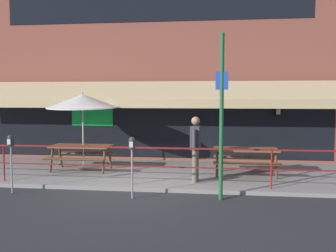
{
  "coord_description": "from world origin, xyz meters",
  "views": [
    {
      "loc": [
        2.08,
        -8.86,
        2.35
      ],
      "look_at": [
        0.76,
        1.6,
        1.5
      ],
      "focal_mm": 40.0,
      "sensor_mm": 36.0,
      "label": 1
    }
  ],
  "objects_px": {
    "picnic_table_centre": "(246,154)",
    "street_sign_pole": "(222,115)",
    "patio_umbrella_left": "(82,102)",
    "parking_meter_near": "(11,146)",
    "pedestrian_walking": "(195,145)",
    "picnic_table_left": "(81,151)",
    "parking_meter_far": "(132,149)"
  },
  "relations": [
    {
      "from": "picnic_table_centre",
      "to": "street_sign_pole",
      "type": "xyz_separation_m",
      "value": [
        -0.73,
        -2.27,
        1.22
      ]
    },
    {
      "from": "patio_umbrella_left",
      "to": "parking_meter_near",
      "type": "distance_m",
      "value": 2.91
    },
    {
      "from": "pedestrian_walking",
      "to": "picnic_table_centre",
      "type": "bearing_deg",
      "value": 34.82
    },
    {
      "from": "picnic_table_centre",
      "to": "parking_meter_near",
      "type": "height_order",
      "value": "parking_meter_near"
    },
    {
      "from": "picnic_table_centre",
      "to": "parking_meter_near",
      "type": "bearing_deg",
      "value": -158.08
    },
    {
      "from": "picnic_table_left",
      "to": "patio_umbrella_left",
      "type": "height_order",
      "value": "patio_umbrella_left"
    },
    {
      "from": "patio_umbrella_left",
      "to": "street_sign_pole",
      "type": "height_order",
      "value": "street_sign_pole"
    },
    {
      "from": "picnic_table_centre",
      "to": "parking_meter_near",
      "type": "relative_size",
      "value": 1.27
    },
    {
      "from": "patio_umbrella_left",
      "to": "picnic_table_centre",
      "type": "bearing_deg",
      "value": -3.16
    },
    {
      "from": "picnic_table_centre",
      "to": "street_sign_pole",
      "type": "relative_size",
      "value": 0.48
    },
    {
      "from": "pedestrian_walking",
      "to": "street_sign_pole",
      "type": "bearing_deg",
      "value": -63.99
    },
    {
      "from": "pedestrian_walking",
      "to": "street_sign_pole",
      "type": "height_order",
      "value": "street_sign_pole"
    },
    {
      "from": "street_sign_pole",
      "to": "picnic_table_left",
      "type": "bearing_deg",
      "value": 150.4
    },
    {
      "from": "picnic_table_centre",
      "to": "street_sign_pole",
      "type": "bearing_deg",
      "value": -107.72
    },
    {
      "from": "parking_meter_near",
      "to": "pedestrian_walking",
      "type": "bearing_deg",
      "value": 17.25
    },
    {
      "from": "parking_meter_near",
      "to": "patio_umbrella_left",
      "type": "bearing_deg",
      "value": 71.34
    },
    {
      "from": "pedestrian_walking",
      "to": "parking_meter_near",
      "type": "xyz_separation_m",
      "value": [
        -4.37,
        -1.36,
        0.09
      ]
    },
    {
      "from": "picnic_table_left",
      "to": "street_sign_pole",
      "type": "xyz_separation_m",
      "value": [
        4.14,
        -2.35,
        1.22
      ]
    },
    {
      "from": "patio_umbrella_left",
      "to": "pedestrian_walking",
      "type": "relative_size",
      "value": 1.39
    },
    {
      "from": "picnic_table_left",
      "to": "pedestrian_walking",
      "type": "xyz_separation_m",
      "value": [
        3.5,
        -1.03,
        0.35
      ]
    },
    {
      "from": "parking_meter_near",
      "to": "picnic_table_left",
      "type": "bearing_deg",
      "value": 69.99
    },
    {
      "from": "patio_umbrella_left",
      "to": "parking_meter_far",
      "type": "xyz_separation_m",
      "value": [
        2.13,
        -2.7,
        -1.03
      ]
    },
    {
      "from": "patio_umbrella_left",
      "to": "pedestrian_walking",
      "type": "height_order",
      "value": "patio_umbrella_left"
    },
    {
      "from": "picnic_table_centre",
      "to": "parking_meter_far",
      "type": "distance_m",
      "value": 3.69
    },
    {
      "from": "pedestrian_walking",
      "to": "parking_meter_far",
      "type": "bearing_deg",
      "value": -132.75
    },
    {
      "from": "pedestrian_walking",
      "to": "picnic_table_left",
      "type": "bearing_deg",
      "value": 163.54
    },
    {
      "from": "picnic_table_left",
      "to": "patio_umbrella_left",
      "type": "xyz_separation_m",
      "value": [
        -0.0,
        0.19,
        1.47
      ]
    },
    {
      "from": "picnic_table_left",
      "to": "picnic_table_centre",
      "type": "bearing_deg",
      "value": -0.96
    },
    {
      "from": "picnic_table_centre",
      "to": "parking_meter_near",
      "type": "distance_m",
      "value": 6.2
    },
    {
      "from": "parking_meter_near",
      "to": "parking_meter_far",
      "type": "relative_size",
      "value": 1.0
    },
    {
      "from": "picnic_table_centre",
      "to": "parking_meter_far",
      "type": "bearing_deg",
      "value": -138.38
    },
    {
      "from": "picnic_table_centre",
      "to": "parking_meter_far",
      "type": "relative_size",
      "value": 1.27
    }
  ]
}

